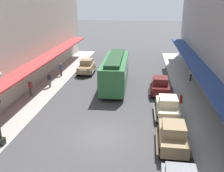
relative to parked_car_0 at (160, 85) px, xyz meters
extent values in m
plane|color=#424244|center=(-4.55, -9.42, -0.94)|extent=(200.00, 200.00, 0.00)
cube|color=#A8A59E|center=(-12.05, -9.42, -0.87)|extent=(3.00, 60.00, 0.15)
cube|color=#A8A59E|center=(2.95, -9.42, -0.87)|extent=(3.00, 60.00, 0.15)
cube|color=#591919|center=(0.00, 0.03, -0.20)|extent=(1.77, 3.93, 0.80)
cube|color=#591919|center=(0.00, -0.22, 0.55)|extent=(1.47, 1.73, 0.70)
cube|color=#8C9EA8|center=(0.00, -0.22, 0.55)|extent=(1.40, 1.69, 0.42)
cube|color=#591919|center=(0.04, 2.16, -0.15)|extent=(0.94, 0.38, 0.52)
cube|color=black|center=(-0.95, 0.05, -0.52)|extent=(0.31, 3.51, 0.12)
cube|color=black|center=(0.95, 0.02, -0.52)|extent=(0.31, 3.51, 0.12)
cylinder|color=black|center=(-0.78, 1.41, -0.60)|extent=(0.23, 0.68, 0.68)
cylinder|color=black|center=(0.83, 1.38, -0.60)|extent=(0.23, 0.68, 0.68)
cylinder|color=black|center=(-0.83, -1.32, -0.60)|extent=(0.23, 0.68, 0.68)
cylinder|color=black|center=(0.78, -1.35, -0.60)|extent=(0.23, 0.68, 0.68)
cube|color=#997F5B|center=(0.28, -10.30, -0.20)|extent=(1.77, 3.93, 0.80)
cube|color=#997F5B|center=(0.28, -10.55, 0.55)|extent=(1.47, 1.73, 0.70)
cube|color=#8C9EA8|center=(0.28, -10.55, 0.55)|extent=(1.40, 1.69, 0.42)
cube|color=#997F5B|center=(0.32, -8.17, -0.15)|extent=(0.94, 0.38, 0.52)
cube|color=#4C3F2D|center=(-0.67, -10.28, -0.52)|extent=(0.31, 3.51, 0.12)
cube|color=#4C3F2D|center=(1.23, -10.32, -0.52)|extent=(0.31, 3.51, 0.12)
cylinder|color=black|center=(-0.50, -8.92, -0.60)|extent=(0.23, 0.68, 0.68)
cylinder|color=black|center=(1.12, -8.95, -0.60)|extent=(0.23, 0.68, 0.68)
cylinder|color=black|center=(-0.55, -11.65, -0.60)|extent=(0.23, 0.68, 0.68)
cylinder|color=black|center=(1.06, -11.68, -0.60)|extent=(0.23, 0.68, 0.68)
cube|color=#997F5B|center=(-9.13, 6.62, -0.20)|extent=(1.76, 3.92, 0.80)
cube|color=#997F5B|center=(-9.13, 6.87, 0.55)|extent=(1.46, 1.72, 0.70)
cube|color=#8C9EA8|center=(-9.13, 6.87, 0.55)|extent=(1.39, 1.69, 0.42)
cube|color=#997F5B|center=(-9.09, 4.49, -0.15)|extent=(0.94, 0.37, 0.52)
cube|color=#4C3F2D|center=(-8.18, 6.64, -0.52)|extent=(0.29, 3.51, 0.12)
cube|color=#4C3F2D|center=(-10.07, 6.61, -0.52)|extent=(0.29, 3.51, 0.12)
cylinder|color=black|center=(-8.30, 5.27, -0.60)|extent=(0.23, 0.68, 0.68)
cylinder|color=black|center=(-9.91, 5.25, -0.60)|extent=(0.23, 0.68, 0.68)
cylinder|color=black|center=(-8.34, 8.00, -0.60)|extent=(0.23, 0.68, 0.68)
cylinder|color=black|center=(-9.95, 7.98, -0.60)|extent=(0.23, 0.68, 0.68)
cube|color=beige|center=(0.31, -5.56, -0.20)|extent=(1.75, 3.92, 0.80)
cube|color=beige|center=(0.31, -5.81, 0.55)|extent=(1.46, 1.72, 0.70)
cube|color=#8C9EA8|center=(0.31, -5.81, 0.55)|extent=(1.39, 1.68, 0.42)
cube|color=beige|center=(0.28, -3.43, -0.15)|extent=(0.94, 0.37, 0.52)
cube|color=#6D6856|center=(-0.64, -5.57, -0.52)|extent=(0.29, 3.51, 0.12)
cube|color=#6D6856|center=(1.26, -5.54, -0.52)|extent=(0.29, 3.51, 0.12)
cylinder|color=black|center=(-0.52, -4.20, -0.60)|extent=(0.23, 0.68, 0.68)
cylinder|color=black|center=(1.10, -4.18, -0.60)|extent=(0.23, 0.68, 0.68)
cylinder|color=black|center=(-0.48, -6.93, -0.60)|extent=(0.23, 0.68, 0.68)
cylinder|color=black|center=(1.13, -6.91, -0.60)|extent=(0.23, 0.68, 0.68)
cube|color=#33723F|center=(-4.82, 1.71, 0.81)|extent=(2.70, 9.65, 2.70)
cube|color=#1C3F23|center=(-4.82, 1.71, 2.34)|extent=(1.68, 8.67, 0.36)
cube|color=#8C9EA8|center=(-4.82, 1.71, 1.28)|extent=(2.71, 8.88, 0.95)
cube|color=black|center=(-4.88, 4.59, -0.74)|extent=(2.02, 1.24, 0.40)
cube|color=black|center=(-4.75, -1.17, -0.74)|extent=(2.02, 1.24, 0.40)
cube|color=black|center=(-10.95, -11.60, -0.54)|extent=(0.44, 0.44, 0.50)
sphere|color=white|center=(-10.40, -11.60, 4.09)|extent=(0.32, 0.32, 0.32)
cylinder|color=#B21E19|center=(1.80, -2.70, -0.44)|extent=(0.24, 0.24, 0.70)
sphere|color=#B21E19|center=(1.80, -2.70, -0.07)|extent=(0.20, 0.20, 0.20)
cylinder|color=#4C4238|center=(-11.89, 4.59, -0.37)|extent=(0.24, 0.24, 0.85)
cube|color=#3F598C|center=(-11.89, 4.59, 0.34)|extent=(0.36, 0.22, 0.56)
sphere|color=beige|center=(-11.89, 4.59, 0.74)|extent=(0.22, 0.22, 0.22)
cylinder|color=#4C4238|center=(-12.77, -2.51, -0.37)|extent=(0.24, 0.24, 0.85)
cube|color=maroon|center=(-12.77, -2.51, 0.34)|extent=(0.36, 0.22, 0.56)
sphere|color=tan|center=(-12.77, -2.51, 0.74)|extent=(0.22, 0.22, 0.22)
cylinder|color=slate|center=(-11.81, 0.25, -0.37)|extent=(0.24, 0.24, 0.85)
cube|color=#26262D|center=(-11.81, 0.25, 0.34)|extent=(0.36, 0.22, 0.56)
sphere|color=brown|center=(-11.81, 0.25, 0.74)|extent=(0.22, 0.22, 0.22)
cylinder|color=black|center=(-11.81, 0.25, 0.86)|extent=(0.28, 0.28, 0.04)
cylinder|color=#2D2D33|center=(3.78, 4.45, -0.37)|extent=(0.24, 0.24, 0.85)
cube|color=white|center=(3.78, 4.45, 0.34)|extent=(0.36, 0.22, 0.56)
sphere|color=tan|center=(3.78, 4.45, 0.74)|extent=(0.22, 0.22, 0.22)
cylinder|color=black|center=(3.78, 4.45, 0.86)|extent=(0.28, 0.28, 0.04)
camera|label=1|loc=(-1.84, -25.93, 8.50)|focal=42.23mm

